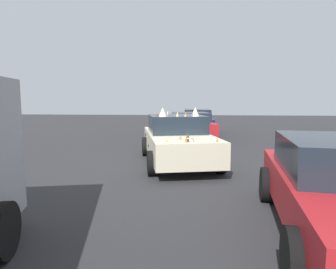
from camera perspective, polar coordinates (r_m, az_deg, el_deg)
name	(u,v)px	position (r m, az deg, el deg)	size (l,w,h in m)	color
ground_plane	(178,163)	(9.14, 1.88, -5.63)	(60.00, 60.00, 0.00)	#2D2D30
art_car_decorated	(177,140)	(9.07, 1.84, -0.99)	(4.79, 2.76, 1.74)	beige
parked_sedan_row_back_far	(190,126)	(14.36, 4.37, 1.70)	(4.53, 2.59, 1.36)	red
parked_sedan_far_right	(197,121)	(17.88, 5.76, 2.68)	(4.45, 2.04, 1.40)	navy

